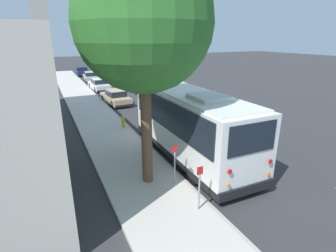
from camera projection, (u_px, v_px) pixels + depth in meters
The scene contains 14 objects.
ground_plane at pixel (205, 164), 12.41m from camera, with size 160.00×160.00×0.00m, color #333335.
sidewalk_slab at pixel (139, 178), 11.05m from camera, with size 80.00×3.02×0.15m, color beige.
curb_strip at pixel (173, 170), 11.69m from camera, with size 80.00×0.14×0.15m, color #AAA69D.
shuttle_bus at pixel (191, 122), 12.67m from camera, with size 8.61×2.77×3.42m.
parked_sedan_tan at pixel (116, 97), 23.55m from camera, with size 4.47×1.94×1.26m.
parked_sedan_white at pixel (99, 85), 29.71m from camera, with size 4.59×1.82×1.29m.
parked_sedan_silver at pixel (91, 77), 35.74m from camera, with size 4.28×1.84×1.26m.
parked_sedan_navy at pixel (82, 71), 41.05m from camera, with size 4.23×1.93×1.33m.
street_tree at pixel (142, 13), 8.84m from camera, with size 4.79×4.79×9.13m.
sign_post_near at pixel (199, 188), 8.67m from camera, with size 0.06×0.22×1.61m.
sign_post_far at pixel (175, 164), 10.21m from camera, with size 0.06×0.22×1.66m.
fire_hydrant at pixel (123, 121), 16.92m from camera, with size 0.22×0.22×0.81m.
lane_stripe_mid at pixel (252, 145), 14.59m from camera, with size 2.40×0.14×0.01m, color silver.
lane_stripe_ahead at pixel (196, 117), 19.72m from camera, with size 2.40×0.14×0.01m, color silver.
Camera 1 is at (-9.33, 6.37, 5.71)m, focal length 28.00 mm.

